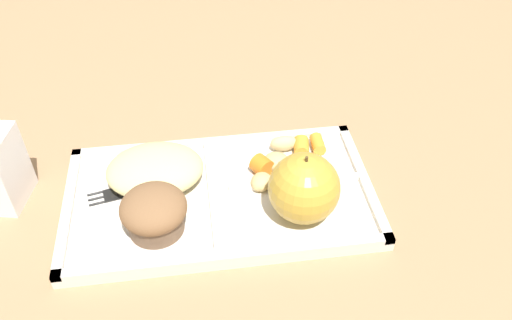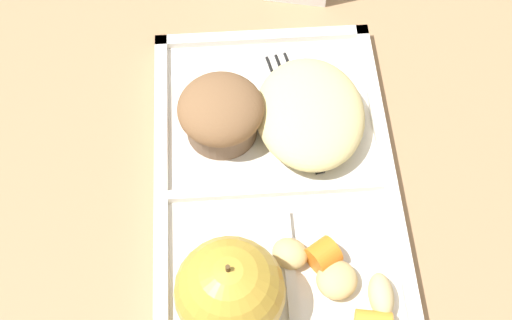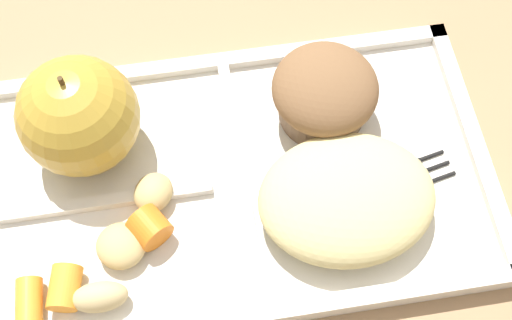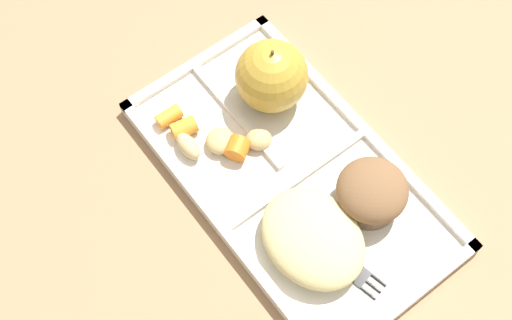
{
  "view_description": "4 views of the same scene",
  "coord_description": "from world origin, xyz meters",
  "px_view_note": "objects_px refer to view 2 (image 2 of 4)",
  "views": [
    {
      "loc": [
        0.02,
        0.49,
        0.51
      ],
      "look_at": [
        -0.05,
        -0.01,
        0.06
      ],
      "focal_mm": 37.42,
      "sensor_mm": 36.0,
      "label": 1
    },
    {
      "loc": [
        -0.31,
        0.04,
        0.6
      ],
      "look_at": [
        0.02,
        0.02,
        0.05
      ],
      "focal_mm": 51.35,
      "sensor_mm": 36.0,
      "label": 2
    },
    {
      "loc": [
        -0.01,
        -0.2,
        0.46
      ],
      "look_at": [
        0.02,
        -0.0,
        0.05
      ],
      "focal_mm": 45.71,
      "sensor_mm": 36.0,
      "label": 3
    },
    {
      "loc": [
        0.26,
        -0.25,
        0.77
      ],
      "look_at": [
        -0.03,
        -0.03,
        0.05
      ],
      "focal_mm": 50.02,
      "sensor_mm": 36.0,
      "label": 4
    }
  ],
  "objects_px": {
    "green_apple": "(230,292)",
    "bran_muffin": "(221,113)",
    "lunch_tray": "(277,206)",
    "plastic_fork": "(293,102)"
  },
  "relations": [
    {
      "from": "green_apple",
      "to": "bran_muffin",
      "type": "relative_size",
      "value": 1.17
    },
    {
      "from": "lunch_tray",
      "to": "green_apple",
      "type": "bearing_deg",
      "value": 154.81
    },
    {
      "from": "plastic_fork",
      "to": "green_apple",
      "type": "bearing_deg",
      "value": 161.15
    },
    {
      "from": "bran_muffin",
      "to": "plastic_fork",
      "type": "relative_size",
      "value": 0.55
    },
    {
      "from": "bran_muffin",
      "to": "plastic_fork",
      "type": "xyz_separation_m",
      "value": [
        0.03,
        -0.07,
        -0.03
      ]
    },
    {
      "from": "lunch_tray",
      "to": "green_apple",
      "type": "distance_m",
      "value": 0.12
    },
    {
      "from": "lunch_tray",
      "to": "green_apple",
      "type": "xyz_separation_m",
      "value": [
        -0.1,
        0.05,
        0.05
      ]
    },
    {
      "from": "lunch_tray",
      "to": "bran_muffin",
      "type": "height_order",
      "value": "bran_muffin"
    },
    {
      "from": "bran_muffin",
      "to": "plastic_fork",
      "type": "distance_m",
      "value": 0.08
    },
    {
      "from": "lunch_tray",
      "to": "green_apple",
      "type": "relative_size",
      "value": 4.22
    }
  ]
}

